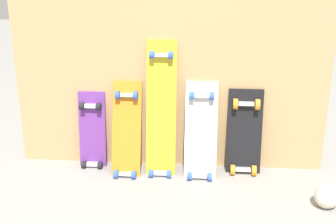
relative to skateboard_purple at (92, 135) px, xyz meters
name	(u,v)px	position (x,y,z in m)	size (l,w,h in m)	color
ground_plane	(169,167)	(0.51, 0.00, -0.22)	(12.00, 12.00, 0.00)	gray
plywood_wall_panel	(170,38)	(0.51, 0.07, 0.64)	(2.02, 0.04, 1.73)	tan
skateboard_purple	(92,135)	(0.00, 0.00, 0.00)	(0.18, 0.13, 0.58)	#6B338C
skateboard_orange	(127,134)	(0.24, -0.07, 0.04)	(0.19, 0.25, 0.66)	orange
skateboard_yellow	(161,115)	(0.47, -0.04, 0.17)	(0.19, 0.22, 0.93)	gold
skateboard_white	(201,136)	(0.72, -0.06, 0.04)	(0.21, 0.24, 0.67)	silver
skateboard_black	(244,136)	(1.00, -0.01, 0.03)	(0.22, 0.15, 0.62)	black
rubber_ball	(327,196)	(1.45, -0.43, -0.15)	(0.14, 0.14, 0.14)	beige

